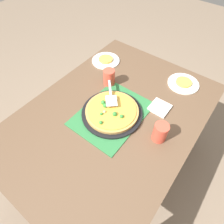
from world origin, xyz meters
name	(u,v)px	position (x,y,z in m)	size (l,w,h in m)	color
ground_plane	(112,163)	(0.00, 0.00, 0.00)	(8.00, 8.00, 0.00)	#84705B
dining_table	(112,124)	(0.00, 0.00, 0.64)	(1.40, 1.00, 0.75)	brown
placemat	(112,114)	(0.00, 0.00, 0.75)	(0.48, 0.36, 0.01)	#2D753D
pizza_pan	(112,113)	(0.00, 0.00, 0.76)	(0.38, 0.38, 0.01)	black
pizza	(112,111)	(0.00, 0.00, 0.78)	(0.33, 0.33, 0.05)	tan
plate_near_left	(106,61)	(-0.40, -0.37, 0.76)	(0.22, 0.22, 0.01)	white
plate_far_right	(183,84)	(-0.53, 0.24, 0.76)	(0.22, 0.22, 0.01)	white
served_slice_left	(106,59)	(-0.40, -0.37, 0.77)	(0.11, 0.11, 0.02)	#EAB747
served_slice_right	(184,82)	(-0.53, 0.24, 0.77)	(0.11, 0.11, 0.02)	#EAB747
cup_near	(109,77)	(-0.21, -0.18, 0.81)	(0.08, 0.08, 0.12)	#E04C38
cup_far	(160,132)	(-0.02, 0.32, 0.81)	(0.08, 0.08, 0.12)	#E04C38
pizza_server	(111,95)	(-0.07, -0.07, 0.82)	(0.20, 0.19, 0.01)	silver
napkin_stack	(160,108)	(-0.22, 0.22, 0.76)	(0.12, 0.12, 0.02)	white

